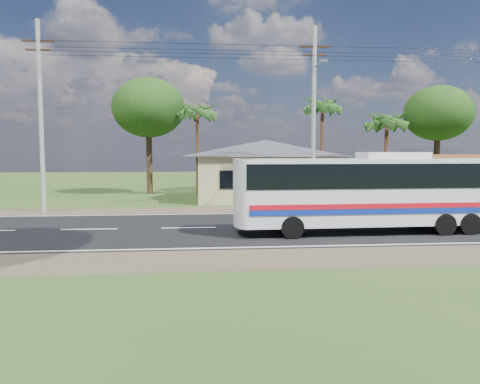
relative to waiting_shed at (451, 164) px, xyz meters
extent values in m
plane|color=#2B4518|center=(-13.00, -8.50, -2.73)|extent=(120.00, 120.00, 0.00)
cube|color=black|center=(-13.00, -8.50, -2.72)|extent=(120.00, 10.00, 0.02)
cube|color=brown|center=(-13.00, -2.00, -2.72)|extent=(120.00, 3.00, 0.01)
cube|color=brown|center=(-13.00, -15.00, -2.72)|extent=(120.00, 3.00, 0.01)
cube|color=silver|center=(-13.00, -3.80, -2.70)|extent=(120.00, 0.15, 0.01)
cube|color=silver|center=(-13.00, -13.20, -2.70)|extent=(120.00, 0.15, 0.01)
cube|color=silver|center=(-13.00, -8.50, -2.70)|extent=(120.00, 0.15, 0.01)
cube|color=#C4B583|center=(-12.00, 4.50, -1.13)|extent=(10.00, 8.00, 3.20)
cube|color=#4C4F54|center=(-12.00, 4.50, 0.52)|extent=(10.60, 8.60, 0.10)
pyramid|color=#4C4F54|center=(-12.00, 4.50, 1.67)|extent=(12.40, 10.00, 1.20)
cube|color=black|center=(-15.00, 0.48, -1.03)|extent=(1.20, 0.08, 1.20)
cube|color=black|center=(-12.00, 0.48, -1.03)|extent=(1.20, 0.08, 1.20)
cube|color=black|center=(-9.00, 0.48, -1.03)|extent=(1.20, 0.08, 1.20)
cylinder|color=#332212|center=(-2.30, -1.80, -1.43)|extent=(0.16, 0.16, 2.60)
cylinder|color=#332212|center=(-2.30, 1.80, -1.43)|extent=(0.16, 0.16, 2.60)
cylinder|color=#332212|center=(2.30, 1.80, -1.43)|extent=(0.16, 0.16, 2.60)
cube|color=brown|center=(0.00, -1.10, 0.17)|extent=(5.20, 2.28, 0.90)
cube|color=brown|center=(0.00, 1.10, 0.17)|extent=(5.20, 2.28, 0.90)
cube|color=#332212|center=(0.00, 0.00, 0.52)|extent=(5.20, 0.12, 0.12)
cube|color=#9E9E99|center=(-1.00, -2.90, -2.28)|extent=(7.00, 0.30, 0.90)
cylinder|color=#9E9E99|center=(-26.00, -2.00, 2.77)|extent=(0.26, 0.26, 11.00)
cube|color=#332212|center=(-26.00, -2.00, 7.07)|extent=(1.80, 0.12, 0.12)
cube|color=#332212|center=(-26.00, -2.00, 6.57)|extent=(1.40, 0.10, 0.10)
cylinder|color=#9E9E99|center=(-10.00, -2.00, 2.77)|extent=(0.26, 0.26, 11.00)
cube|color=#332212|center=(-10.00, -2.00, 7.07)|extent=(1.80, 0.12, 0.12)
cube|color=#332212|center=(-10.00, -2.00, 6.57)|extent=(1.40, 0.10, 0.10)
cylinder|color=gray|center=(-10.00, -3.00, 5.87)|extent=(0.08, 2.00, 0.08)
cube|color=gray|center=(-10.00, -4.00, 5.87)|extent=(0.50, 0.18, 0.12)
cylinder|color=black|center=(-18.00, -2.00, 6.87)|extent=(16.00, 0.02, 0.02)
cylinder|color=black|center=(-2.50, -2.00, 6.87)|extent=(15.00, 0.02, 0.02)
cylinder|color=#47301E|center=(-3.50, 2.50, 0.27)|extent=(0.28, 0.28, 6.00)
cylinder|color=#47301E|center=(-7.00, 7.00, 1.02)|extent=(0.28, 0.28, 7.50)
cylinder|color=#47301E|center=(-17.00, 7.50, 0.77)|extent=(0.28, 0.28, 7.00)
cylinder|color=#47301E|center=(-21.00, 9.50, 0.25)|extent=(0.50, 0.50, 5.95)
ellipsoid|color=#13340E|center=(-21.00, 9.50, 4.42)|extent=(6.00, 6.00, 4.92)
cylinder|color=#47301E|center=(3.00, 7.50, 0.07)|extent=(0.50, 0.50, 5.60)
ellipsoid|color=#13340E|center=(3.00, 7.50, 3.99)|extent=(5.60, 5.60, 4.59)
cube|color=silver|center=(-9.54, -10.43, -0.90)|extent=(11.31, 2.60, 2.81)
cube|color=black|center=(-9.54, -10.43, -0.20)|extent=(11.36, 2.66, 1.03)
cube|color=black|center=(-15.17, -10.55, -0.52)|extent=(0.16, 2.16, 1.69)
cube|color=#B70B19|center=(-9.51, -11.62, -1.42)|extent=(11.07, 0.29, 0.21)
cube|color=navy|center=(-9.51, -11.62, -1.65)|extent=(11.07, 0.29, 0.21)
cube|color=silver|center=(-8.60, -10.40, 0.65)|extent=(2.85, 1.57, 0.28)
cylinder|color=black|center=(-13.27, -11.59, -2.26)|extent=(0.95, 0.35, 0.94)
cylinder|color=black|center=(-13.32, -9.43, -2.26)|extent=(0.95, 0.35, 0.94)
cylinder|color=black|center=(-6.70, -11.44, -2.26)|extent=(0.95, 0.35, 0.94)
cylinder|color=black|center=(-6.75, -9.28, -2.26)|extent=(0.95, 0.35, 0.94)
cylinder|color=black|center=(-5.58, -11.41, -2.26)|extent=(0.95, 0.35, 0.94)
cylinder|color=black|center=(-5.62, -9.26, -2.26)|extent=(0.95, 0.35, 0.94)
imported|color=black|center=(-6.64, -3.63, -2.23)|extent=(2.00, 1.09, 1.00)
camera|label=1|loc=(-17.15, -30.08, 0.83)|focal=35.00mm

